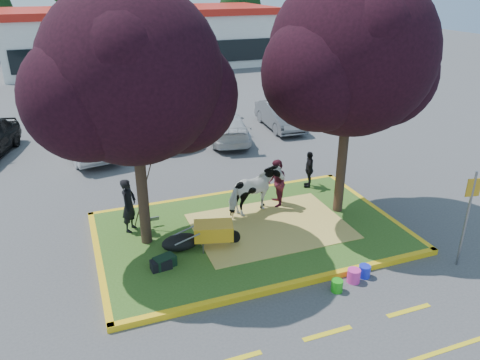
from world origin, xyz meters
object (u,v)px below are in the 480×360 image
object	(u,v)px
handler	(129,205)
sign_post	(469,209)
bucket_green	(337,286)
wheelbarrow	(214,231)
calf	(181,242)
car_silver	(85,135)
cow	(255,191)
bucket_blue	(364,271)
bucket_pink	(354,276)

from	to	relation	value
handler	sign_post	size ratio (longest dim) A/B	0.60
bucket_green	wheelbarrow	bearing A→B (deg)	129.26
sign_post	bucket_green	distance (m)	3.68
handler	sign_post	xyz separation A→B (m)	(7.39, -4.34, 0.64)
calf	car_silver	world-z (taller)	car_silver
cow	bucket_blue	bearing A→B (deg)	-179.38
cow	car_silver	bearing A→B (deg)	11.06
car_silver	handler	bearing A→B (deg)	85.28
calf	wheelbarrow	xyz separation A→B (m)	(0.85, -0.17, 0.25)
wheelbarrow	bucket_green	xyz separation A→B (m)	(2.11, -2.58, -0.47)
bucket_green	cow	bearing A→B (deg)	95.73
bucket_green	car_silver	bearing A→B (deg)	112.29
handler	bucket_green	size ratio (longest dim) A/B	5.29
handler	sign_post	distance (m)	8.60
cow	sign_post	distance (m)	5.61
handler	bucket_pink	bearing A→B (deg)	-97.38
handler	bucket_green	xyz separation A→B (m)	(4.00, -4.23, -0.77)
cow	sign_post	bearing A→B (deg)	-155.85
handler	calf	bearing A→B (deg)	-110.49
wheelbarrow	car_silver	bearing A→B (deg)	121.24
cow	wheelbarrow	bearing A→B (deg)	110.06
wheelbarrow	bucket_blue	size ratio (longest dim) A/B	5.95
sign_post	bucket_pink	size ratio (longest dim) A/B	7.62
wheelbarrow	sign_post	xyz separation A→B (m)	(5.50, -2.69, 0.94)
car_silver	calf	bearing A→B (deg)	91.11
cow	calf	xyz separation A→B (m)	(-2.56, -1.21, -0.49)
handler	bucket_green	distance (m)	5.87
bucket_pink	car_silver	distance (m)	12.41
cow	calf	distance (m)	2.87
calf	wheelbarrow	world-z (taller)	wheelbarrow
cow	bucket_pink	distance (m)	3.96
wheelbarrow	bucket_blue	world-z (taller)	wheelbarrow
calf	bucket_green	distance (m)	4.04
car_silver	wheelbarrow	bearing A→B (deg)	96.07
handler	car_silver	xyz separation A→B (m)	(-0.68, 7.18, -0.13)
car_silver	sign_post	bearing A→B (deg)	114.86
calf	sign_post	size ratio (longest dim) A/B	0.39
sign_post	wheelbarrow	bearing A→B (deg)	164.22
sign_post	calf	bearing A→B (deg)	166.00
cow	wheelbarrow	size ratio (longest dim) A/B	0.93
cow	bucket_green	bearing A→B (deg)	166.92
sign_post	car_silver	bearing A→B (deg)	135.29
bucket_green	car_silver	xyz separation A→B (m)	(-4.68, 11.42, 0.63)
bucket_green	bucket_pink	bearing A→B (deg)	17.41
cow	bucket_pink	world-z (taller)	cow
cow	wheelbarrow	xyz separation A→B (m)	(-1.71, -1.38, -0.24)
car_silver	bucket_blue	bearing A→B (deg)	106.45
handler	sign_post	world-z (taller)	sign_post
bucket_green	bucket_pink	distance (m)	0.58
bucket_blue	calf	bearing A→B (deg)	147.13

